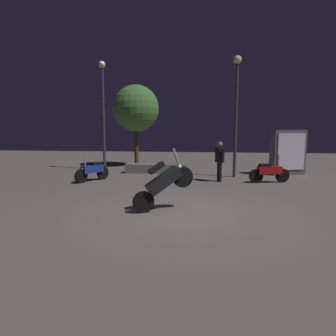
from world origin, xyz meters
The scene contains 10 objects.
ground_plane centered at (0.00, 0.00, 0.00)m, with size 40.00×40.00×0.00m, color #605951.
motorcycle_black_foreground centered at (-0.49, 0.06, 0.74)m, with size 1.51×0.86×1.63m.
motorcycle_red_parked_left centered at (3.18, 4.59, 0.44)m, with size 1.64×0.51×1.11m.
motorcycle_blue_parked_right centered at (-3.98, 4.10, 0.44)m, with size 0.93×1.48×1.11m.
person_rider_beside centered at (1.21, 4.62, 0.97)m, with size 0.37×0.64×1.63m.
streetlamp_near centered at (-4.57, 7.39, 3.46)m, with size 0.36×0.36×5.53m.
streetlamp_far centered at (1.94, 5.87, 3.31)m, with size 0.36×0.36×5.25m.
tree_left_bg centered at (-3.29, 9.25, 3.29)m, with size 2.63×2.63×4.62m.
kiosk_billboard centered at (4.50, 6.90, 1.05)m, with size 1.68×0.94×2.10m.
planter_wall_low centered at (-1.73, 6.57, 0.23)m, with size 2.95×0.50×0.45m.
Camera 1 is at (0.51, -7.43, 2.13)m, focal length 31.47 mm.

